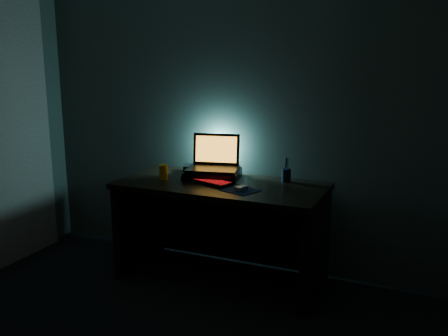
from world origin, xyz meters
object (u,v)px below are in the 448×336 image
at_px(pen_cup, 286,175).
at_px(juice_glass, 163,172).
at_px(keyboard, 207,181).
at_px(laptop, 214,161).
at_px(router, 195,169).
at_px(mouse, 241,188).

bearing_deg(pen_cup, juice_glass, -160.97).
xyz_separation_m(keyboard, juice_glass, (-0.33, -0.04, 0.04)).
height_order(laptop, keyboard, laptop).
xyz_separation_m(juice_glass, router, (0.10, 0.31, -0.03)).
bearing_deg(pen_cup, mouse, -120.82).
bearing_deg(juice_glass, router, 71.55).
height_order(mouse, router, router).
height_order(keyboard, juice_glass, juice_glass).
xyz_separation_m(laptop, juice_glass, (-0.31, -0.24, -0.06)).
bearing_deg(keyboard, pen_cup, 44.02).
bearing_deg(mouse, keyboard, 179.36).
relative_size(pen_cup, router, 0.46).
bearing_deg(juice_glass, mouse, -5.52).
bearing_deg(keyboard, router, 149.13).
distance_m(laptop, router, 0.23).
bearing_deg(router, laptop, -40.76).
height_order(keyboard, mouse, mouse).
bearing_deg(mouse, router, 163.59).
distance_m(keyboard, router, 0.35).
relative_size(laptop, keyboard, 1.00).
relative_size(keyboard, mouse, 4.82).
height_order(keyboard, pen_cup, pen_cup).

